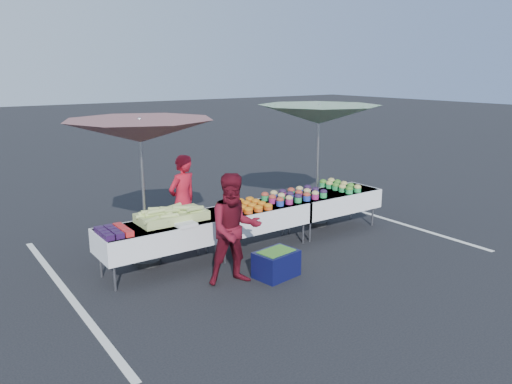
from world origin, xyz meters
TOP-DOWN VIEW (x-y plane):
  - ground at (0.00, 0.00)m, footprint 80.00×80.00m
  - stripe_left at (-3.20, 0.00)m, footprint 0.10×5.00m
  - stripe_right at (3.20, 0.00)m, footprint 0.10×5.00m
  - table_left at (-1.80, 0.00)m, footprint 1.86×0.81m
  - table_center at (0.00, 0.00)m, footprint 1.86×0.81m
  - table_right at (1.80, 0.00)m, footprint 1.86×0.81m
  - berry_punnets at (-2.51, -0.06)m, footprint 0.40×0.54m
  - corn_pile at (-1.56, 0.04)m, footprint 1.16×0.57m
  - plastic_bags at (-1.50, -0.30)m, footprint 0.30×0.25m
  - carrot_bowls at (-0.25, -0.01)m, footprint 0.75×0.69m
  - potato_cups at (0.85, 0.00)m, footprint 1.14×0.58m
  - bean_baskets at (2.06, 0.08)m, footprint 0.36×0.86m
  - vendor at (-0.97, 0.83)m, footprint 0.68×0.55m
  - customer at (-1.09, -1.02)m, footprint 0.93×0.81m
  - umbrella_left at (-1.85, 0.40)m, footprint 2.29×2.29m
  - umbrella_right at (1.75, 0.40)m, footprint 2.54×2.54m
  - storage_bin at (-0.47, -1.19)m, footprint 0.68×0.54m

SIDE VIEW (x-z plane):
  - ground at x=0.00m, z-range 0.00..0.00m
  - stripe_left at x=-3.20m, z-range 0.00..0.00m
  - stripe_right at x=3.20m, z-range 0.00..0.00m
  - storage_bin at x=-0.47m, z-range 0.01..0.41m
  - table_left at x=-1.80m, z-range 0.21..0.96m
  - table_center at x=0.00m, z-range 0.21..0.96m
  - table_right at x=1.80m, z-range 0.21..0.96m
  - plastic_bags at x=-1.50m, z-range 0.75..0.80m
  - berry_punnets at x=-2.51m, z-range 0.75..0.83m
  - carrot_bowls at x=-0.25m, z-range 0.75..0.85m
  - vendor at x=-0.97m, z-range 0.00..1.62m
  - customer at x=-1.09m, z-range 0.00..1.62m
  - bean_baskets at x=2.06m, z-range 0.75..0.90m
  - potato_cups at x=0.85m, z-range 0.75..0.91m
  - corn_pile at x=-1.56m, z-range 0.71..0.97m
  - umbrella_left at x=-1.85m, z-range 0.95..3.27m
  - umbrella_right at x=1.75m, z-range 0.97..3.37m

